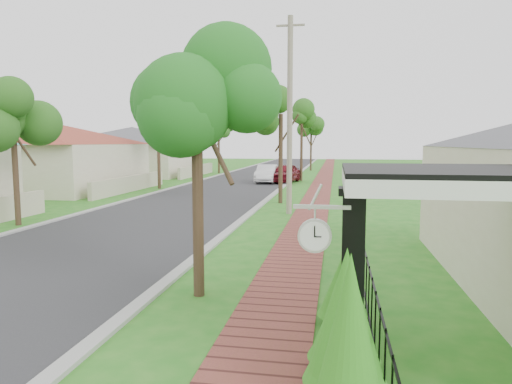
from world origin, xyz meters
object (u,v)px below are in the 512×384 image
Objects in this scene: porch_post at (352,289)px; parked_car_white at (267,174)px; utility_pole at (290,115)px; near_tree at (196,94)px; station_clock at (315,233)px; parked_car_red at (285,173)px.

porch_post reaches higher than parked_car_white.
near_tree is at bearing -93.66° from utility_pole.
parked_car_white is 0.49× the size of utility_pole.
near_tree is 0.61× the size of utility_pole.
near_tree is at bearing 139.77° from porch_post.
porch_post reaches higher than station_clock.
station_clock reaches higher than parked_car_red.
near_tree is 11.05m from utility_pole.
station_clock is at bearing -49.67° from near_tree.
parked_car_red is 1.03× the size of parked_car_white.
porch_post is 29.33m from parked_car_white.
parked_car_red is 29.73m from station_clock.
parked_car_red reaches higher than parked_car_white.
near_tree reaches higher than parked_car_red.
near_tree is at bearing -78.91° from parked_car_red.
porch_post is at bearing -40.23° from near_tree.
porch_post is 4.86m from near_tree.
station_clock is (-0.49, -0.40, 0.83)m from porch_post.
utility_pole reaches higher than parked_car_white.
parked_car_white is (-5.55, 28.80, -0.44)m from porch_post.
near_tree is (-2.96, 2.50, 2.94)m from porch_post.
porch_post is 1.05m from station_clock.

